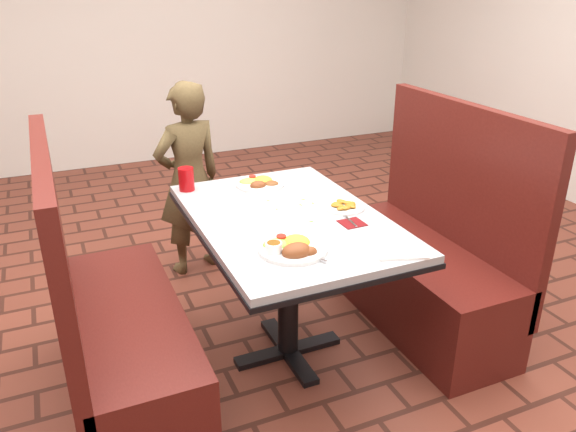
% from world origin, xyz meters
% --- Properties ---
extents(dining_table, '(0.81, 1.21, 0.75)m').
position_xyz_m(dining_table, '(0.00, 0.00, 0.65)').
color(dining_table, '#A9ACAE').
rests_on(dining_table, ground).
extents(booth_bench_left, '(0.47, 1.20, 1.17)m').
position_xyz_m(booth_bench_left, '(-0.80, 0.00, 0.33)').
color(booth_bench_left, '#551913').
rests_on(booth_bench_left, ground).
extents(booth_bench_right, '(0.47, 1.20, 1.17)m').
position_xyz_m(booth_bench_right, '(0.80, 0.00, 0.33)').
color(booth_bench_right, '#551913').
rests_on(booth_bench_right, ground).
extents(diner_person, '(0.50, 0.39, 1.20)m').
position_xyz_m(diner_person, '(-0.19, 1.07, 0.60)').
color(diner_person, brown).
rests_on(diner_person, ground).
extents(near_dinner_plate, '(0.27, 0.27, 0.08)m').
position_xyz_m(near_dinner_plate, '(-0.13, -0.33, 0.78)').
color(near_dinner_plate, white).
rests_on(near_dinner_plate, dining_table).
extents(far_dinner_plate, '(0.25, 0.25, 0.06)m').
position_xyz_m(far_dinner_plate, '(0.03, 0.43, 0.77)').
color(far_dinner_plate, white).
rests_on(far_dinner_plate, dining_table).
extents(plantain_plate, '(0.19, 0.19, 0.03)m').
position_xyz_m(plantain_plate, '(0.27, -0.03, 0.76)').
color(plantain_plate, white).
rests_on(plantain_plate, dining_table).
extents(maroon_napkin, '(0.10, 0.10, 0.00)m').
position_xyz_m(maroon_napkin, '(0.22, -0.19, 0.75)').
color(maroon_napkin, '#5D0E10').
rests_on(maroon_napkin, dining_table).
extents(spoon_utensil, '(0.02, 0.13, 0.00)m').
position_xyz_m(spoon_utensil, '(0.22, -0.17, 0.76)').
color(spoon_utensil, silver).
rests_on(spoon_utensil, dining_table).
extents(red_tumbler, '(0.08, 0.08, 0.12)m').
position_xyz_m(red_tumbler, '(-0.33, 0.51, 0.81)').
color(red_tumbler, '#B20B0F').
rests_on(red_tumbler, dining_table).
extents(paper_napkin, '(0.23, 0.20, 0.01)m').
position_xyz_m(paper_napkin, '(0.26, -0.50, 0.76)').
color(paper_napkin, white).
rests_on(paper_napkin, dining_table).
extents(knife_utensil, '(0.09, 0.15, 0.00)m').
position_xyz_m(knife_utensil, '(-0.09, -0.40, 0.76)').
color(knife_utensil, silver).
rests_on(knife_utensil, dining_table).
extents(fork_utensil, '(0.04, 0.13, 0.00)m').
position_xyz_m(fork_utensil, '(-0.05, -0.34, 0.76)').
color(fork_utensil, silver).
rests_on(fork_utensil, dining_table).
extents(lettuce_shreds, '(0.28, 0.32, 0.00)m').
position_xyz_m(lettuce_shreds, '(0.04, 0.06, 0.75)').
color(lettuce_shreds, '#7BAC44').
rests_on(lettuce_shreds, dining_table).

